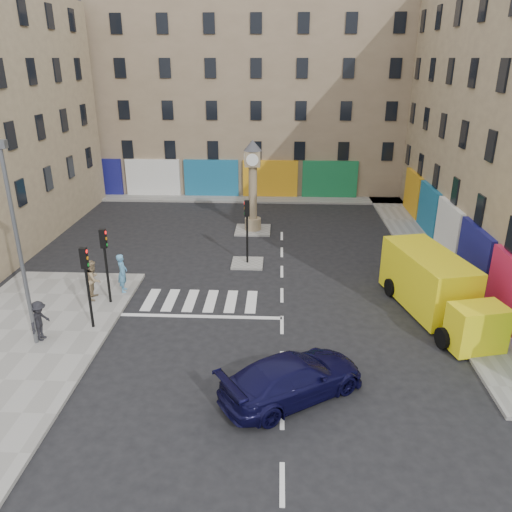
# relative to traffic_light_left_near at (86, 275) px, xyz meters

# --- Properties ---
(ground) EXTENTS (120.00, 120.00, 0.00)m
(ground) POSITION_rel_traffic_light_left_near_xyz_m (8.30, -0.20, -2.62)
(ground) COLOR black
(ground) RESTS_ON ground
(sidewalk_left) EXTENTS (7.00, 16.00, 0.15)m
(sidewalk_left) POSITION_rel_traffic_light_left_near_xyz_m (-2.70, -2.20, -2.55)
(sidewalk_left) COLOR gray
(sidewalk_left) RESTS_ON ground
(sidewalk_right) EXTENTS (2.60, 30.00, 0.15)m
(sidewalk_right) POSITION_rel_traffic_light_left_near_xyz_m (17.00, 9.80, -2.55)
(sidewalk_right) COLOR gray
(sidewalk_right) RESTS_ON ground
(sidewalk_far) EXTENTS (32.00, 2.40, 0.15)m
(sidewalk_far) POSITION_rel_traffic_light_left_near_xyz_m (4.30, 22.00, -2.55)
(sidewalk_far) COLOR gray
(sidewalk_far) RESTS_ON ground
(island_near) EXTENTS (1.80, 1.80, 0.12)m
(island_near) POSITION_rel_traffic_light_left_near_xyz_m (6.30, 7.80, -2.56)
(island_near) COLOR gray
(island_near) RESTS_ON ground
(island_far) EXTENTS (2.40, 2.40, 0.12)m
(island_far) POSITION_rel_traffic_light_left_near_xyz_m (6.30, 13.80, -2.56)
(island_far) COLOR gray
(island_far) RESTS_ON ground
(building_far) EXTENTS (32.00, 10.00, 17.00)m
(building_far) POSITION_rel_traffic_light_left_near_xyz_m (4.30, 27.80, 5.88)
(building_far) COLOR #8D785E
(building_far) RESTS_ON ground
(traffic_light_left_near) EXTENTS (0.28, 0.22, 3.70)m
(traffic_light_left_near) POSITION_rel_traffic_light_left_near_xyz_m (0.00, 0.00, 0.00)
(traffic_light_left_near) COLOR black
(traffic_light_left_near) RESTS_ON sidewalk_left
(traffic_light_left_far) EXTENTS (0.28, 0.22, 3.70)m
(traffic_light_left_far) POSITION_rel_traffic_light_left_near_xyz_m (0.00, 2.40, 0.00)
(traffic_light_left_far) COLOR black
(traffic_light_left_far) RESTS_ON sidewalk_left
(traffic_light_island) EXTENTS (0.28, 0.22, 3.70)m
(traffic_light_island) POSITION_rel_traffic_light_left_near_xyz_m (6.30, 7.80, -0.03)
(traffic_light_island) COLOR black
(traffic_light_island) RESTS_ON island_near
(lamp_post) EXTENTS (0.50, 0.25, 8.30)m
(lamp_post) POSITION_rel_traffic_light_left_near_xyz_m (-1.90, -1.40, 2.17)
(lamp_post) COLOR #595B60
(lamp_post) RESTS_ON sidewalk_left
(clock_pillar) EXTENTS (1.20, 1.20, 6.10)m
(clock_pillar) POSITION_rel_traffic_light_left_near_xyz_m (6.30, 13.80, 0.93)
(clock_pillar) COLOR tan
(clock_pillar) RESTS_ON island_far
(navy_sedan) EXTENTS (5.67, 4.82, 1.56)m
(navy_sedan) POSITION_rel_traffic_light_left_near_xyz_m (8.66, -4.25, -1.84)
(navy_sedan) COLOR black
(navy_sedan) RESTS_ON ground
(yellow_van) EXTENTS (3.91, 7.75, 2.71)m
(yellow_van) POSITION_rel_traffic_light_left_near_xyz_m (15.32, 2.26, -1.28)
(yellow_van) COLOR yellow
(yellow_van) RESTS_ON ground
(pedestrian_blue) EXTENTS (0.62, 0.81, 1.99)m
(pedestrian_blue) POSITION_rel_traffic_light_left_near_xyz_m (0.30, 3.64, -1.48)
(pedestrian_blue) COLOR #5290BB
(pedestrian_blue) RESTS_ON sidewalk_left
(pedestrian_tan) EXTENTS (0.81, 1.01, 1.97)m
(pedestrian_tan) POSITION_rel_traffic_light_left_near_xyz_m (-0.89, 2.82, -1.49)
(pedestrian_tan) COLOR #947C5B
(pedestrian_tan) RESTS_ON sidewalk_left
(pedestrian_dark) EXTENTS (0.80, 1.21, 1.75)m
(pedestrian_dark) POSITION_rel_traffic_light_left_near_xyz_m (-1.76, -1.13, -1.60)
(pedestrian_dark) COLOR black
(pedestrian_dark) RESTS_ON sidewalk_left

